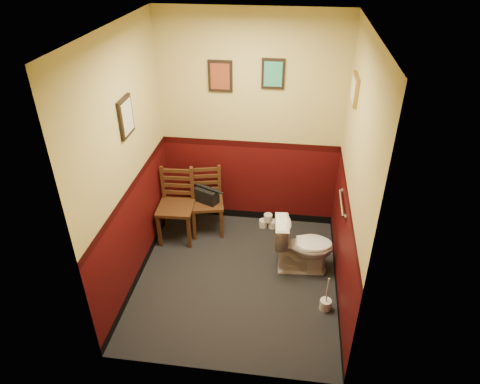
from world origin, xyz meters
name	(u,v)px	position (x,y,z in m)	size (l,w,h in m)	color
floor	(237,278)	(0.00, 0.00, 0.00)	(2.20, 2.40, 0.00)	black
ceiling	(236,29)	(0.00, 0.00, 2.70)	(2.20, 2.40, 0.00)	silver
wall_back	(250,126)	(0.00, 1.20, 1.35)	(2.20, 2.70, 0.00)	#3B0809
wall_front	(214,255)	(0.00, -1.20, 1.35)	(2.20, 2.70, 0.00)	#3B0809
wall_left	(128,168)	(-1.10, 0.00, 1.35)	(2.40, 2.70, 0.00)	#3B0809
wall_right	(352,183)	(1.10, 0.00, 1.35)	(2.40, 2.70, 0.00)	#3B0809
grab_bar	(342,203)	(1.07, 0.25, 0.95)	(0.05, 0.56, 0.06)	silver
framed_print_back_a	(220,76)	(-0.35, 1.18, 1.95)	(0.28, 0.04, 0.36)	black
framed_print_back_b	(273,74)	(0.25, 1.18, 2.00)	(0.26, 0.04, 0.34)	black
framed_print_left	(126,117)	(-1.08, 0.10, 1.85)	(0.04, 0.30, 0.38)	black
framed_print_right	(355,89)	(1.08, 0.60, 2.05)	(0.04, 0.34, 0.28)	olive
toilet	(303,246)	(0.72, 0.27, 0.33)	(0.38, 0.68, 0.66)	white
toilet_brush	(325,304)	(0.97, -0.33, 0.07)	(0.12, 0.12, 0.43)	silver
chair_left	(176,206)	(-0.85, 0.69, 0.46)	(0.45, 0.45, 0.92)	#3D2312
chair_right	(207,201)	(-0.51, 0.88, 0.43)	(0.48, 0.48, 0.86)	#3D2312
handbag	(207,195)	(-0.50, 0.85, 0.54)	(0.32, 0.25, 0.21)	black
tp_stack	(268,222)	(0.27, 1.02, 0.08)	(0.23, 0.12, 0.20)	silver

